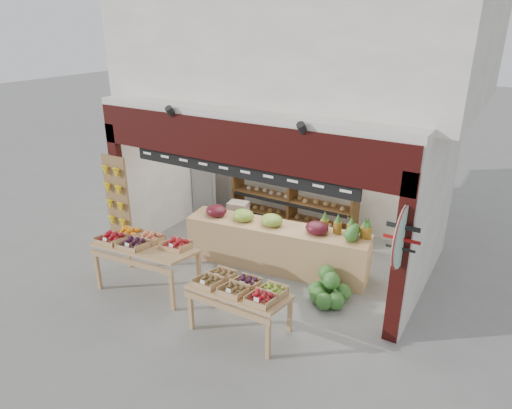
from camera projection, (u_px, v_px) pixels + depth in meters
The scene contains 11 objects.
ground at pixel (266, 262), 9.00m from camera, with size 60.00×60.00×0.00m, color slate.
shop_structure at pixel (310, 48), 8.79m from camera, with size 6.36×5.12×5.40m.
banana_board at pixel (117, 202), 8.95m from camera, with size 0.60×0.15×1.80m.
gift_sign at pixel (402, 237), 6.11m from camera, with size 0.04×0.93×0.92m.
back_shelving at pixel (293, 185), 9.91m from camera, with size 2.91×0.48×1.80m.
refrigerator at pixel (210, 181), 10.98m from camera, with size 0.64×0.64×1.64m, color #B2B5BA.
cardboard_stack at pixel (248, 222), 10.11m from camera, with size 1.07×0.80×0.73m.
mid_counter at pixel (276, 245), 8.65m from camera, with size 3.55×1.17×1.09m.
display_table_left at pixel (142, 244), 7.93m from camera, with size 1.77×1.12×1.06m.
display_table_right at pixel (240, 289), 6.77m from camera, with size 1.47×0.85×0.95m.
watermelon_pile at pixel (328, 290), 7.69m from camera, with size 0.71×0.73×0.55m.
Camera 1 is at (3.91, -6.86, 4.47)m, focal length 32.00 mm.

